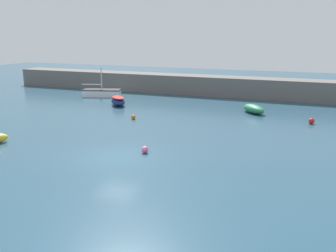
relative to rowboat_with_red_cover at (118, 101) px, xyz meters
The scene contains 8 objects.
ground_plane 17.61m from the rowboat_with_red_cover, 61.62° to the right, with size 120.00×120.00×0.20m, color #284C60.
harbor_breakwater 13.67m from the rowboat_with_red_cover, 52.20° to the left, with size 59.45×3.22×2.40m, color #66605B.
rowboat_with_red_cover is the anchor object (origin of this frame).
sailboat_short_mast 6.51m from the rowboat_with_red_cover, 136.72° to the left, with size 4.92×3.01×3.63m.
rowboat_white_midwater 14.62m from the rowboat_with_red_cover, ahead, with size 3.04×3.14×0.85m.
mooring_buoy_orange 7.00m from the rowboat_with_red_cover, 49.55° to the right, with size 0.41×0.41×0.41m, color orange.
mooring_buoy_pink 17.10m from the rowboat_with_red_cover, 55.22° to the right, with size 0.47×0.47×0.47m, color #EA668C.
mooring_buoy_red 20.05m from the rowboat_with_red_cover, ahead, with size 0.51×0.51×0.51m, color red.
Camera 1 is at (11.58, -20.25, 7.90)m, focal length 40.00 mm.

